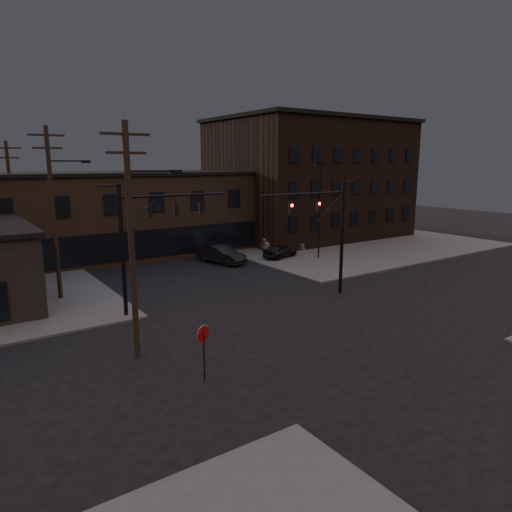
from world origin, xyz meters
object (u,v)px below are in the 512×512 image
Objects in this scene: traffic_signal_far at (143,233)px; traffic_signal_near at (331,226)px; stop_sign at (203,340)px; parked_car_lot_b at (283,243)px; parked_car_lot_a at (280,251)px; car_crossing at (221,254)px.

traffic_signal_near is at bearing -16.17° from traffic_signal_far.
traffic_signal_far reaches higher than stop_sign.
parked_car_lot_a is at bearing 160.43° from parked_car_lot_b.
car_crossing is (-8.51, -1.52, -0.01)m from parked_car_lot_b.
traffic_signal_far is at bearing 82.68° from stop_sign.
car_crossing reaches higher than parked_car_lot_b.
car_crossing reaches higher than parked_car_lot_a.
traffic_signal_near is 1.59× the size of car_crossing.
stop_sign is at bearing -137.54° from car_crossing.
car_crossing is (12.39, 19.89, -1.01)m from stop_sign.
traffic_signal_far is 3.23× the size of stop_sign.
parked_car_lot_a is at bearing 26.24° from traffic_signal_far.
traffic_signal_near is at bearing 141.87° from parked_car_lot_a.
parked_car_lot_b is (2.82, 3.14, 0.01)m from parked_car_lot_a.
traffic_signal_far is (-12.07, 3.50, 0.08)m from traffic_signal_near.
stop_sign is (-1.28, -9.99, -3.17)m from traffic_signal_far.
car_crossing is (11.11, 9.90, -4.18)m from traffic_signal_far.
parked_car_lot_a is (4.72, 11.78, -4.10)m from traffic_signal_near.
car_crossing is at bearing 41.70° from traffic_signal_far.
traffic_signal_far reaches higher than car_crossing.
traffic_signal_near is 12.57m from traffic_signal_far.
traffic_signal_near is 1.69× the size of parked_car_lot_b.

